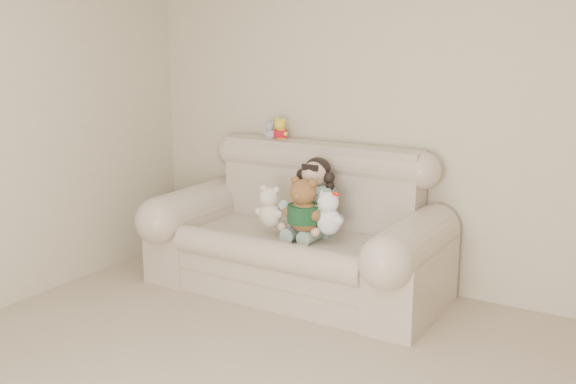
{
  "coord_description": "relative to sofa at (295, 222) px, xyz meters",
  "views": [
    {
      "loc": [
        1.64,
        -2.0,
        1.82
      ],
      "look_at": [
        -0.72,
        1.9,
        0.75
      ],
      "focal_mm": 42.63,
      "sensor_mm": 36.0,
      "label": 1
    }
  ],
  "objects": [
    {
      "name": "white_cat",
      "position": [
        0.31,
        -0.1,
        0.16
      ],
      "size": [
        0.25,
        0.21,
        0.35
      ],
      "primitive_type": null,
      "rotation": [
        0.0,
        0.0,
        -0.17
      ],
      "color": "white",
      "rests_on": "sofa"
    },
    {
      "name": "cream_teddy",
      "position": [
        -0.12,
        -0.15,
        0.16
      ],
      "size": [
        0.25,
        0.21,
        0.34
      ],
      "primitive_type": null,
      "rotation": [
        0.0,
        0.0,
        -0.24
      ],
      "color": "white",
      "rests_on": "sofa"
    },
    {
      "name": "brown_teddy",
      "position": [
        0.14,
        -0.14,
        0.21
      ],
      "size": [
        0.33,
        0.28,
        0.44
      ],
      "primitive_type": null,
      "rotation": [
        0.0,
        0.0,
        -0.25
      ],
      "color": "brown",
      "rests_on": "sofa"
    },
    {
      "name": "grey_mini_plush",
      "position": [
        -0.44,
        0.36,
        0.58
      ],
      "size": [
        0.13,
        0.11,
        0.18
      ],
      "primitive_type": null,
      "rotation": [
        0.0,
        0.0,
        0.18
      ],
      "color": "#B2B2B9",
      "rests_on": "sofa"
    },
    {
      "name": "yellow_mini_bear",
      "position": [
        -0.35,
        0.37,
        0.6
      ],
      "size": [
        0.15,
        0.13,
        0.21
      ],
      "primitive_type": null,
      "rotation": [
        0.0,
        0.0,
        -0.19
      ],
      "color": "yellow",
      "rests_on": "sofa"
    },
    {
      "name": "wall_back",
      "position": [
        0.72,
        0.5,
        0.78
      ],
      "size": [
        4.5,
        0.0,
        4.5
      ],
      "primitive_type": "plane",
      "rotation": [
        1.57,
        0.0,
        0.0
      ],
      "color": "beige",
      "rests_on": "ground"
    },
    {
      "name": "seated_child",
      "position": [
        0.11,
        0.08,
        0.18
      ],
      "size": [
        0.39,
        0.45,
        0.56
      ],
      "primitive_type": null,
      "rotation": [
        0.0,
        0.0,
        0.13
      ],
      "color": "#286F5A",
      "rests_on": "sofa"
    },
    {
      "name": "sofa",
      "position": [
        0.0,
        0.0,
        0.0
      ],
      "size": [
        2.1,
        0.95,
        1.03
      ],
      "primitive_type": null,
      "color": "beige",
      "rests_on": "floor"
    }
  ]
}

